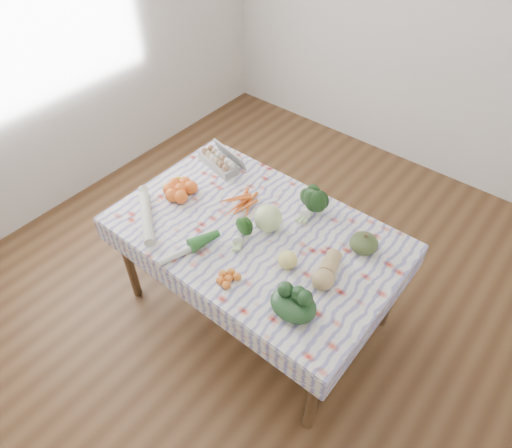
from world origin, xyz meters
name	(u,v)px	position (x,y,z in m)	size (l,w,h in m)	color
ground	(256,307)	(0.00, 0.00, 0.00)	(4.50, 4.50, 0.00)	#50321B
wall_back	(443,7)	(0.00, 2.25, 1.40)	(4.00, 0.04, 2.80)	white
dining_table	(256,241)	(0.00, 0.00, 0.68)	(1.60, 1.00, 0.75)	brown
tablecloth	(256,232)	(0.00, 0.00, 0.76)	(1.66, 1.06, 0.01)	white
egg_carton	(218,162)	(-0.58, 0.31, 0.80)	(0.31, 0.12, 0.08)	#A0A09B
carrot_bunch	(240,206)	(-0.20, 0.09, 0.78)	(0.21, 0.20, 0.04)	orange
kale_bunch	(309,204)	(0.15, 0.32, 0.84)	(0.18, 0.15, 0.15)	#1B3D18
kabocha_squash	(364,243)	(0.55, 0.26, 0.81)	(0.16, 0.16, 0.10)	#425328
cabbage	(268,218)	(0.04, 0.06, 0.84)	(0.16, 0.16, 0.16)	#CBE293
butternut_squash	(327,270)	(0.50, -0.03, 0.82)	(0.12, 0.25, 0.12)	tan
orange_cluster	(180,190)	(-0.57, -0.05, 0.81)	(0.27, 0.27, 0.09)	orange
broccoli	(237,232)	(-0.04, -0.11, 0.82)	(0.15, 0.15, 0.11)	#1C4614
mandarin_cluster	(229,278)	(0.12, -0.38, 0.79)	(0.15, 0.15, 0.05)	orange
grapefruit	(288,260)	(0.30, -0.10, 0.81)	(0.10, 0.10, 0.10)	#EAD96E
spinach_bag	(293,305)	(0.49, -0.32, 0.82)	(0.24, 0.19, 0.11)	black
daikon	(147,218)	(-0.55, -0.35, 0.79)	(0.06, 0.06, 0.44)	beige
leek	(189,249)	(-0.19, -0.36, 0.78)	(0.04, 0.04, 0.37)	beige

